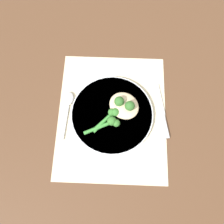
% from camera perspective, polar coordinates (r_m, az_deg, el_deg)
% --- Properties ---
extents(ground_plane, '(3.00, 3.00, 0.00)m').
position_cam_1_polar(ground_plane, '(0.73, 0.00, -0.82)').
color(ground_plane, brown).
extents(placemat, '(0.44, 0.35, 0.00)m').
position_cam_1_polar(placemat, '(0.72, 0.00, -0.77)').
color(placemat, beige).
rests_on(placemat, ground_plane).
extents(plate, '(0.27, 0.27, 0.01)m').
position_cam_1_polar(plate, '(0.71, 0.00, -0.52)').
color(plate, silver).
rests_on(plate, placemat).
extents(chicken_fillet, '(0.13, 0.13, 0.03)m').
position_cam_1_polar(chicken_fillet, '(0.71, 3.17, 1.67)').
color(chicken_fillet, beige).
rests_on(chicken_fillet, plate).
extents(pesto_dollop_primary, '(0.03, 0.03, 0.03)m').
position_cam_1_polar(pesto_dollop_primary, '(0.68, 4.67, 1.61)').
color(pesto_dollop_primary, '#336628').
rests_on(pesto_dollop_primary, chicken_fillet).
extents(pesto_dollop_secondary, '(0.03, 0.03, 0.03)m').
position_cam_1_polar(pesto_dollop_secondary, '(0.69, 1.89, 2.81)').
color(pesto_dollop_secondary, '#336628').
rests_on(pesto_dollop_secondary, chicken_fillet).
extents(broccoli_stalk_left, '(0.11, 0.10, 0.03)m').
position_cam_1_polar(broccoli_stalk_left, '(0.70, 1.31, 1.27)').
color(broccoli_stalk_left, '#3D8E38').
rests_on(broccoli_stalk_left, plate).
extents(broccoli_stalk_right, '(0.08, 0.08, 0.03)m').
position_cam_1_polar(broccoli_stalk_right, '(0.69, 0.00, -0.76)').
color(broccoli_stalk_right, '#3D8E38').
rests_on(broccoli_stalk_right, plate).
extents(broccoli_stalk_front, '(0.06, 0.12, 0.03)m').
position_cam_1_polar(broccoli_stalk_front, '(0.69, -0.46, -2.91)').
color(broccoli_stalk_front, '#3D8E38').
rests_on(broccoli_stalk_front, plate).
extents(knife, '(0.19, 0.05, 0.01)m').
position_cam_1_polar(knife, '(0.74, 12.78, 0.14)').
color(knife, silver).
rests_on(knife, placemat).
extents(spoon, '(0.16, 0.04, 0.01)m').
position_cam_1_polar(spoon, '(0.74, -11.51, 2.15)').
color(spoon, silver).
rests_on(spoon, placemat).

